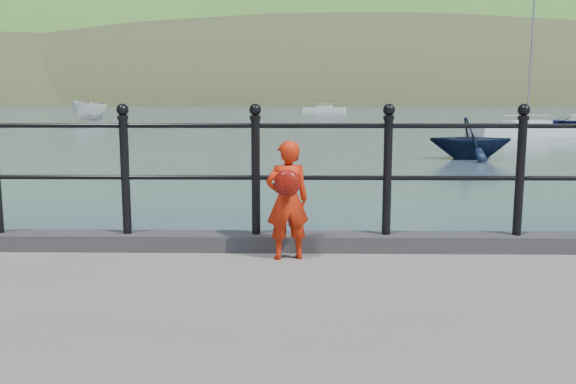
{
  "coord_description": "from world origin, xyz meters",
  "views": [
    {
      "loc": [
        0.99,
        -5.66,
        2.41
      ],
      "look_at": [
        0.9,
        -0.2,
        1.55
      ],
      "focal_mm": 38.0,
      "sensor_mm": 36.0,
      "label": 1
    }
  ],
  "objects_px": {
    "child": "(287,199)",
    "sailboat_deep": "(324,110)",
    "railing": "(190,161)",
    "launch_blue": "(567,122)",
    "launch_navy": "(470,139)",
    "launch_white": "(89,111)",
    "sailboat_near": "(526,131)"
  },
  "relations": [
    {
      "from": "child",
      "to": "sailboat_deep",
      "type": "bearing_deg",
      "value": -105.9
    },
    {
      "from": "railing",
      "to": "launch_blue",
      "type": "bearing_deg",
      "value": 62.71
    },
    {
      "from": "launch_blue",
      "to": "launch_navy",
      "type": "height_order",
      "value": "launch_navy"
    },
    {
      "from": "launch_navy",
      "to": "launch_blue",
      "type": "bearing_deg",
      "value": -27.74
    },
    {
      "from": "child",
      "to": "launch_white",
      "type": "height_order",
      "value": "launch_white"
    },
    {
      "from": "railing",
      "to": "launch_navy",
      "type": "relative_size",
      "value": 5.89
    },
    {
      "from": "railing",
      "to": "launch_navy",
      "type": "height_order",
      "value": "railing"
    },
    {
      "from": "child",
      "to": "launch_white",
      "type": "relative_size",
      "value": 0.19
    },
    {
      "from": "launch_blue",
      "to": "sailboat_deep",
      "type": "xyz_separation_m",
      "value": [
        -16.43,
        49.99,
        -0.14
      ]
    },
    {
      "from": "child",
      "to": "launch_blue",
      "type": "height_order",
      "value": "child"
    },
    {
      "from": "launch_white",
      "to": "railing",
      "type": "bearing_deg",
      "value": -55.94
    },
    {
      "from": "launch_white",
      "to": "launch_navy",
      "type": "distance_m",
      "value": 46.37
    },
    {
      "from": "launch_white",
      "to": "sailboat_near",
      "type": "xyz_separation_m",
      "value": [
        34.73,
        -23.77,
        -0.69
      ]
    },
    {
      "from": "railing",
      "to": "launch_navy",
      "type": "bearing_deg",
      "value": 67.24
    },
    {
      "from": "child",
      "to": "launch_white",
      "type": "xyz_separation_m",
      "value": [
        -20.87,
        55.76,
        -0.5
      ]
    },
    {
      "from": "launch_blue",
      "to": "launch_white",
      "type": "relative_size",
      "value": 0.86
    },
    {
      "from": "sailboat_deep",
      "to": "sailboat_near",
      "type": "bearing_deg",
      "value": -62.49
    },
    {
      "from": "child",
      "to": "railing",
      "type": "bearing_deg",
      "value": -33.18
    },
    {
      "from": "launch_white",
      "to": "sailboat_near",
      "type": "bearing_deg",
      "value": -20.14
    },
    {
      "from": "launch_white",
      "to": "launch_navy",
      "type": "bearing_deg",
      "value": -39.22
    },
    {
      "from": "launch_white",
      "to": "launch_navy",
      "type": "xyz_separation_m",
      "value": [
        27.6,
        -37.26,
        -0.22
      ]
    },
    {
      "from": "railing",
      "to": "launch_white",
      "type": "relative_size",
      "value": 3.39
    },
    {
      "from": "railing",
      "to": "launch_navy",
      "type": "distance_m",
      "value": 19.74
    },
    {
      "from": "sailboat_deep",
      "to": "child",
      "type": "bearing_deg",
      "value": -74.34
    },
    {
      "from": "launch_blue",
      "to": "launch_white",
      "type": "bearing_deg",
      "value": 118.87
    },
    {
      "from": "child",
      "to": "launch_navy",
      "type": "relative_size",
      "value": 0.34
    },
    {
      "from": "railing",
      "to": "sailboat_near",
      "type": "bearing_deg",
      "value": 65.01
    },
    {
      "from": "launch_blue",
      "to": "sailboat_deep",
      "type": "relative_size",
      "value": 0.47
    },
    {
      "from": "railing",
      "to": "launch_blue",
      "type": "xyz_separation_m",
      "value": [
        21.39,
        41.45,
        -1.35
      ]
    },
    {
      "from": "launch_blue",
      "to": "sailboat_near",
      "type": "height_order",
      "value": "sailboat_near"
    },
    {
      "from": "launch_navy",
      "to": "sailboat_deep",
      "type": "distance_m",
      "value": 73.31
    },
    {
      "from": "child",
      "to": "sailboat_near",
      "type": "height_order",
      "value": "sailboat_near"
    }
  ]
}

